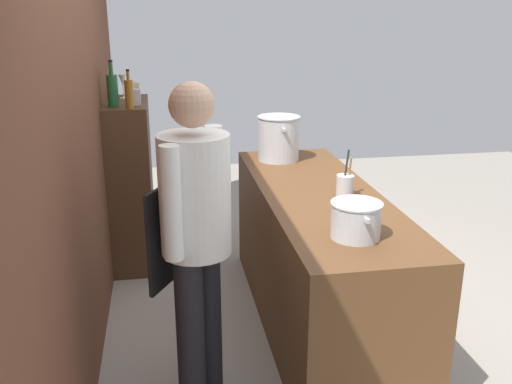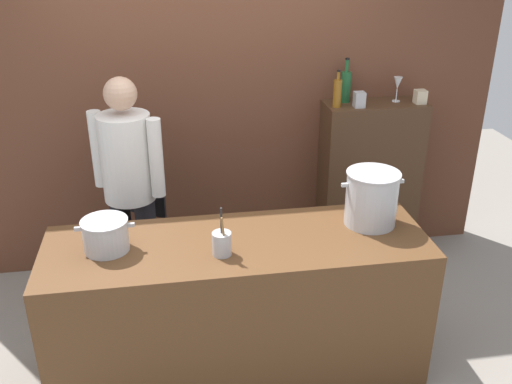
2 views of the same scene
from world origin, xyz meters
The scene contains 13 objects.
ground_plane centered at (0.00, 0.00, 0.00)m, with size 8.00×8.00×0.00m, color gray.
brick_back_panel centered at (0.00, 1.40, 1.50)m, with size 4.40×0.10×3.00m, color brown.
prep_counter centered at (0.00, 0.00, 0.45)m, with size 2.15×0.70×0.90m, color brown.
bar_cabinet centered at (1.20, 1.19, 0.65)m, with size 0.76×0.32×1.30m, color #472D1C.
chef centered at (-0.61, 0.80, 0.96)m, with size 0.47×0.41×1.66m.
stockpot_large centered at (0.80, 0.09, 1.06)m, with size 0.37×0.31×0.32m.
stockpot_small centered at (-0.71, 0.03, 0.99)m, with size 0.31×0.25×0.18m.
utensil_crock centered at (-0.10, -0.12, 0.97)m, with size 0.10×0.10×0.28m.
wine_bottle_green centered at (0.98, 1.26, 1.42)m, with size 0.08×0.08×0.33m.
wine_bottle_amber centered at (0.89, 1.14, 1.40)m, with size 0.06×0.06×0.27m.
wine_glass_wide centered at (1.37, 1.21, 1.43)m, with size 0.06×0.06×0.19m.
spice_tin_silver centered at (1.04, 1.11, 1.35)m, with size 0.08×0.08×0.11m, color #B2B2B7.
spice_tin_cream centered at (1.52, 1.13, 1.35)m, with size 0.08×0.08×0.10m, color beige.
Camera 2 is at (-0.34, -2.75, 2.50)m, focal length 40.10 mm.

